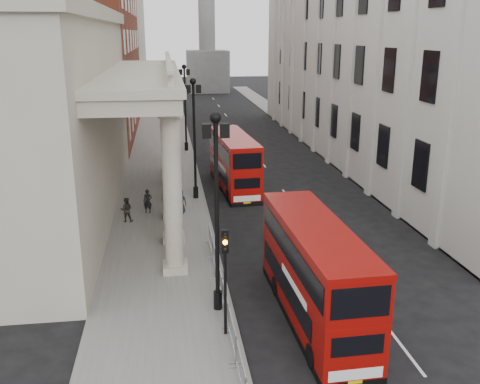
{
  "coord_description": "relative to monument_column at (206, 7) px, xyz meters",
  "views": [
    {
      "loc": [
        -2.45,
        -16.18,
        11.31
      ],
      "look_at": [
        1.38,
        11.53,
        2.96
      ],
      "focal_mm": 40.0,
      "sensor_mm": 36.0,
      "label": 1
    }
  ],
  "objects": [
    {
      "name": "ground",
      "position": [
        -6.0,
        -92.0,
        -15.98
      ],
      "size": [
        260.0,
        260.0,
        0.0
      ],
      "primitive_type": "plane",
      "color": "black",
      "rests_on": "ground"
    },
    {
      "name": "sidewalk_west",
      "position": [
        -9.0,
        -62.0,
        -15.92
      ],
      "size": [
        6.0,
        140.0,
        0.12
      ],
      "primitive_type": "cube",
      "color": "slate",
      "rests_on": "ground"
    },
    {
      "name": "sidewalk_east",
      "position": [
        7.5,
        -62.0,
        -15.92
      ],
      "size": [
        3.0,
        140.0,
        0.12
      ],
      "primitive_type": "cube",
      "color": "slate",
      "rests_on": "ground"
    },
    {
      "name": "kerb",
      "position": [
        -6.05,
        -62.0,
        -15.91
      ],
      "size": [
        0.2,
        140.0,
        0.14
      ],
      "primitive_type": "cube",
      "color": "slate",
      "rests_on": "ground"
    },
    {
      "name": "portico_building",
      "position": [
        -16.5,
        -74.0,
        -9.98
      ],
      "size": [
        9.0,
        28.0,
        12.0
      ],
      "primitive_type": "cube",
      "color": "#A29B88",
      "rests_on": "ground"
    },
    {
      "name": "brick_building",
      "position": [
        -16.5,
        -44.0,
        -4.98
      ],
      "size": [
        9.0,
        32.0,
        22.0
      ],
      "primitive_type": "cube",
      "color": "maroon",
      "rests_on": "ground"
    },
    {
      "name": "west_building_far",
      "position": [
        -16.5,
        -12.0,
        -5.98
      ],
      "size": [
        9.0,
        30.0,
        20.0
      ],
      "primitive_type": "cube",
      "color": "#A29B88",
      "rests_on": "ground"
    },
    {
      "name": "east_building",
      "position": [
        10.0,
        -60.0,
        -3.48
      ],
      "size": [
        8.0,
        55.0,
        25.0
      ],
      "primitive_type": "cube",
      "color": "beige",
      "rests_on": "ground"
    },
    {
      "name": "monument_column",
      "position": [
        0.0,
        0.0,
        0.0
      ],
      "size": [
        8.0,
        8.0,
        54.2
      ],
      "color": "#60605E",
      "rests_on": "ground"
    },
    {
      "name": "lamp_post_south",
      "position": [
        -6.6,
        -88.0,
        -11.07
      ],
      "size": [
        1.05,
        0.44,
        8.32
      ],
      "color": "black",
      "rests_on": "sidewalk_west"
    },
    {
      "name": "lamp_post_mid",
      "position": [
        -6.6,
        -72.0,
        -11.07
      ],
      "size": [
        1.05,
        0.44,
        8.32
      ],
      "color": "black",
      "rests_on": "sidewalk_west"
    },
    {
      "name": "lamp_post_north",
      "position": [
        -6.6,
        -56.0,
        -11.07
      ],
      "size": [
        1.05,
        0.44,
        8.32
      ],
      "color": "black",
      "rests_on": "sidewalk_west"
    },
    {
      "name": "traffic_light",
      "position": [
        -6.5,
        -90.02,
        -12.88
      ],
      "size": [
        0.28,
        0.33,
        4.3
      ],
      "color": "black",
      "rests_on": "sidewalk_west"
    },
    {
      "name": "crowd_barriers",
      "position": [
        -6.35,
        -89.78,
        -15.31
      ],
      "size": [
        0.5,
        18.75,
        1.1
      ],
      "color": "gray",
      "rests_on": "sidewalk_west"
    },
    {
      "name": "bus_near",
      "position": [
        -2.77,
        -89.11,
        -13.86
      ],
      "size": [
        2.54,
        9.48,
        4.07
      ],
      "rotation": [
        0.0,
        0.0,
        0.03
      ],
      "color": "#880906",
      "rests_on": "ground"
    },
    {
      "name": "bus_far",
      "position": [
        -3.57,
        -69.53,
        -13.87
      ],
      "size": [
        2.87,
        9.47,
        4.03
      ],
      "rotation": [
        0.0,
        0.0,
        0.07
      ],
      "color": "#9C0A07",
      "rests_on": "ground"
    },
    {
      "name": "pedestrian_a",
      "position": [
        -9.86,
        -74.87,
        -15.09
      ],
      "size": [
        0.64,
        0.5,
        1.55
      ],
      "primitive_type": "imported",
      "rotation": [
        0.0,
        0.0,
        -0.24
      ],
      "color": "black",
      "rests_on": "sidewalk_west"
    },
    {
      "name": "pedestrian_b",
      "position": [
        -11.11,
        -76.41,
        -15.1
      ],
      "size": [
        0.77,
        0.62,
        1.53
      ],
      "primitive_type": "imported",
      "rotation": [
        0.0,
        0.0,
        3.09
      ],
      "color": "#292321",
      "rests_on": "sidewalk_west"
    },
    {
      "name": "pedestrian_c",
      "position": [
        -7.75,
        -75.21,
        -15.07
      ],
      "size": [
        0.88,
        0.69,
        1.58
      ],
      "primitive_type": "imported",
      "rotation": [
        0.0,
        0.0,
        6.01
      ],
      "color": "black",
      "rests_on": "sidewalk_west"
    }
  ]
}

